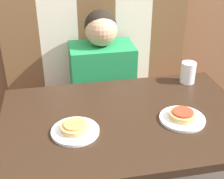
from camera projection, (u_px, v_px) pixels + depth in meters
The scene contains 9 objects.
booth_seat at pixel (103, 131), 2.13m from camera, with size 1.19×0.47×0.42m.
booth_backrest at pixel (96, 40), 2.03m from camera, with size 1.19×0.07×0.74m.
dining_table at pixel (126, 135), 1.38m from camera, with size 1.07×0.70×0.74m.
person at pixel (102, 65), 1.90m from camera, with size 0.38×0.25×0.61m.
plate_left at pixel (75, 131), 1.23m from camera, with size 0.19×0.19×0.01m.
plate_right at pixel (182, 119), 1.31m from camera, with size 0.19×0.19×0.01m.
pizza_left at pixel (75, 127), 1.22m from camera, with size 0.11×0.11×0.03m.
pizza_right at pixel (183, 115), 1.30m from camera, with size 0.11×0.11×0.03m.
drinking_cup at pixel (188, 72), 1.59m from camera, with size 0.07×0.07×0.11m.
Camera 1 is at (-0.28, -1.08, 1.48)m, focal length 50.00 mm.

